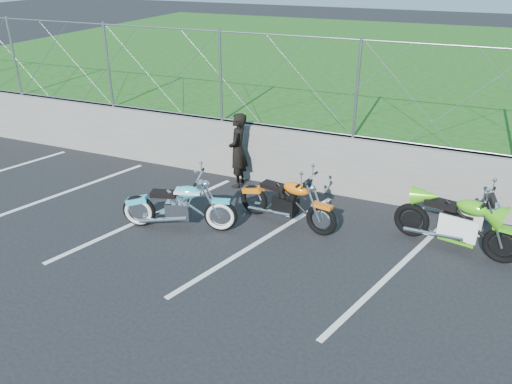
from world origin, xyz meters
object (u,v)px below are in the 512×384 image
at_px(sportbike_green, 458,224).
at_px(cruiser_turquoise, 181,208).
at_px(naked_orange, 288,203).
at_px(person_standing, 238,150).

bearing_deg(sportbike_green, cruiser_turquoise, -153.75).
distance_m(cruiser_turquoise, sportbike_green, 4.97).
height_order(naked_orange, sportbike_green, sportbike_green).
bearing_deg(cruiser_turquoise, sportbike_green, -1.65).
bearing_deg(sportbike_green, person_standing, -179.87).
xyz_separation_m(cruiser_turquoise, sportbike_green, (4.82, 1.23, 0.05)).
bearing_deg(naked_orange, cruiser_turquoise, -141.62).
xyz_separation_m(cruiser_turquoise, naked_orange, (1.79, 0.92, 0.01)).
xyz_separation_m(cruiser_turquoise, person_standing, (0.17, 2.20, 0.40)).
bearing_deg(naked_orange, sportbike_green, 16.83).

